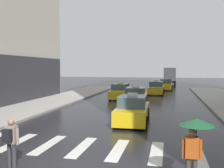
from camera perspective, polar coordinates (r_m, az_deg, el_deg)
The scene contains 9 objects.
crosswalk_markings at distance 10.71m, azimuth -2.76°, elevation -14.38°, with size 11.30×2.80×0.01m.
taxi_lead at distance 15.44m, azimuth 4.71°, elevation -6.01°, with size 2.06×4.60×1.80m.
taxi_second at distance 22.03m, azimuth 5.40°, elevation -3.09°, with size 2.07×4.60×1.80m.
taxi_third at distance 27.01m, azimuth 1.95°, elevation -1.82°, with size 1.94×4.54×1.80m.
taxi_fourth at distance 32.19m, azimuth 10.01°, elevation -0.98°, with size 1.99×4.57×1.80m.
taxi_fifth at distance 38.89m, azimuth 12.15°, elevation -0.21°, with size 2.05×4.60×1.80m.
box_truck at distance 51.18m, azimuth 13.04°, elevation 1.96°, with size 2.36×7.57×3.35m.
pedestrian_with_umbrella at distance 7.42m, azimuth 18.35°, elevation -10.61°, with size 0.96×0.96×1.94m.
pedestrian_with_backpack at distance 9.12m, azimuth -22.03°, elevation -11.54°, with size 0.55×0.43×1.65m.
Camera 1 is at (2.73, -6.80, 3.33)m, focal length 40.21 mm.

